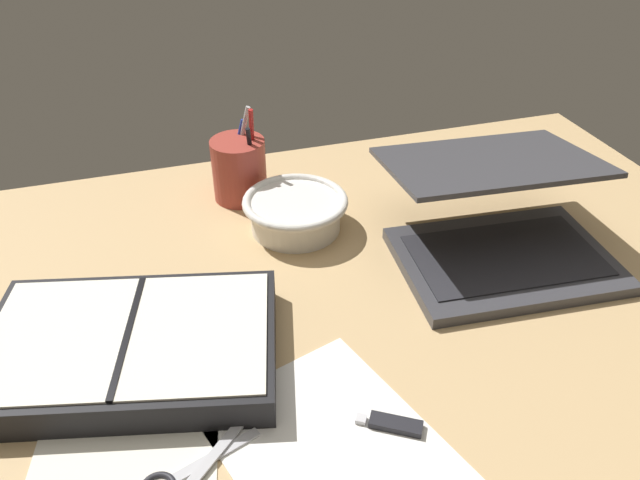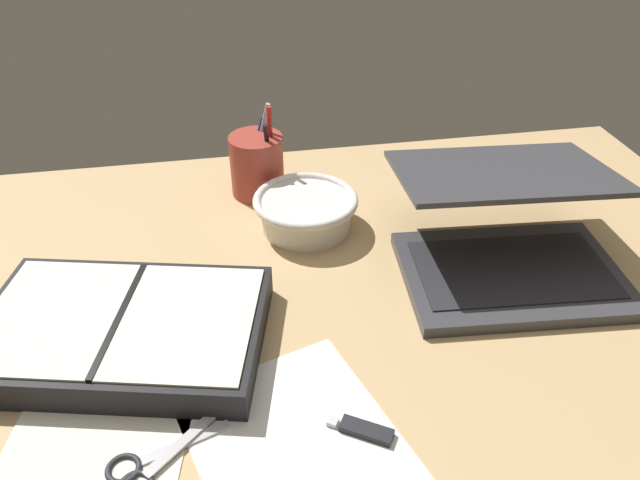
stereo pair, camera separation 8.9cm
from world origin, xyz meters
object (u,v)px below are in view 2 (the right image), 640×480
object	(u,v)px
pen_cup	(257,165)
planner	(123,330)
laptop	(508,238)
bowl	(303,210)
scissors	(145,468)

from	to	relation	value
pen_cup	planner	world-z (taller)	pen_cup
laptop	planner	distance (cm)	56.08
bowl	planner	world-z (taller)	bowl
bowl	scissors	world-z (taller)	bowl
bowl	pen_cup	size ratio (longest dim) A/B	1.03
laptop	bowl	size ratio (longest dim) A/B	1.99
bowl	planner	distance (cm)	35.55
pen_cup	scissors	distance (cm)	58.67
pen_cup	scissors	bearing A→B (deg)	-107.51
bowl	scissors	distance (cm)	49.06
planner	pen_cup	bearing A→B (deg)	73.18
scissors	pen_cup	bearing A→B (deg)	41.32
scissors	planner	bearing A→B (deg)	68.61
laptop	bowl	distance (cm)	32.63
bowl	pen_cup	distance (cm)	14.44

